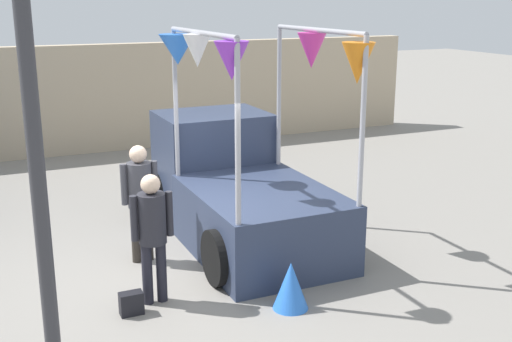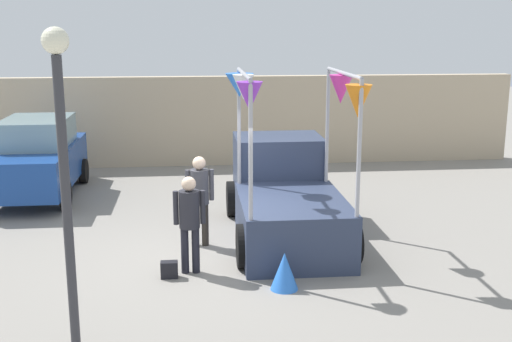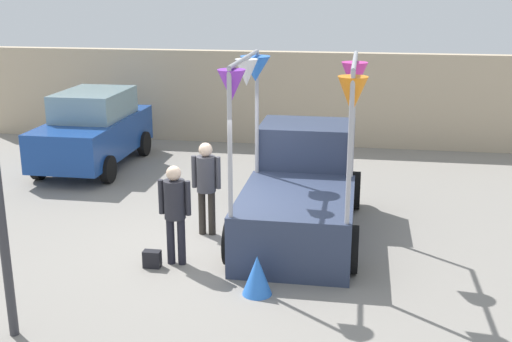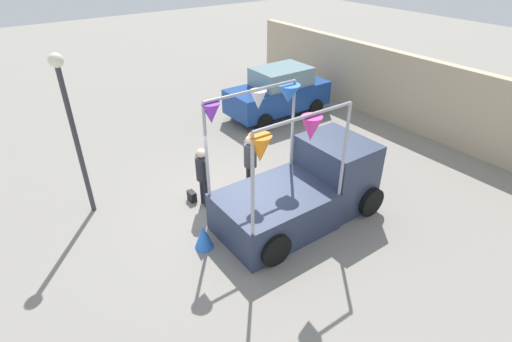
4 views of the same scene
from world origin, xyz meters
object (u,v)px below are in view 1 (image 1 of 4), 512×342
handbag (131,303)px  folded_kite_bundle_azure (291,285)px  street_lamp (35,150)px  person_vendor (140,192)px  vendor_truck (234,181)px  person_customer (152,227)px

handbag → folded_kite_bundle_azure: (1.81, -0.64, 0.16)m
street_lamp → person_vendor: bearing=66.6°
street_lamp → folded_kite_bundle_azure: street_lamp is taller
folded_kite_bundle_azure → vendor_truck: bearing=82.1°
vendor_truck → person_vendor: bearing=-161.6°
vendor_truck → street_lamp: street_lamp is taller
handbag → folded_kite_bundle_azure: size_ratio=0.47×
person_customer → folded_kite_bundle_azure: bearing=-29.9°
vendor_truck → person_customer: vendor_truck is taller
vendor_truck → handbag: 3.11m
person_vendor → folded_kite_bundle_azure: (1.28, -2.18, -0.74)m
person_vendor → folded_kite_bundle_azure: bearing=-59.7°
folded_kite_bundle_azure → handbag: bearing=160.5°
person_customer → handbag: bearing=-150.3°
handbag → folded_kite_bundle_azure: folded_kite_bundle_azure is taller
handbag → street_lamp: bearing=-116.1°
street_lamp → folded_kite_bundle_azure: 4.09m
person_customer → street_lamp: (-1.47, -2.48, 1.63)m
handbag → street_lamp: street_lamp is taller
handbag → folded_kite_bundle_azure: bearing=-19.5°
person_customer → person_vendor: (0.19, 1.34, 0.04)m
person_customer → folded_kite_bundle_azure: person_customer is taller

